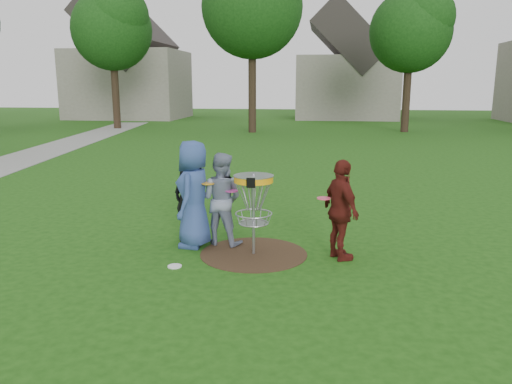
# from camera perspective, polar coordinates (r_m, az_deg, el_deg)

# --- Properties ---
(ground) EXTENTS (100.00, 100.00, 0.00)m
(ground) POSITION_cam_1_polar(r_m,az_deg,el_deg) (8.44, -0.27, -7.08)
(ground) COLOR #19470F
(ground) RESTS_ON ground
(dirt_patch) EXTENTS (1.80, 1.80, 0.01)m
(dirt_patch) POSITION_cam_1_polar(r_m,az_deg,el_deg) (8.44, -0.27, -7.05)
(dirt_patch) COLOR #47331E
(dirt_patch) RESTS_ON ground
(concrete_path) EXTENTS (7.75, 39.92, 0.02)m
(concrete_path) POSITION_cam_1_polar(r_m,az_deg,el_deg) (19.57, -27.13, 2.70)
(concrete_path) COLOR #9E9E99
(concrete_path) RESTS_ON ground
(player_blue) EXTENTS (0.66, 0.95, 1.86)m
(player_blue) POSITION_cam_1_polar(r_m,az_deg,el_deg) (8.68, -7.12, -0.25)
(player_blue) COLOR #314A87
(player_blue) RESTS_ON ground
(player_black) EXTENTS (0.79, 0.68, 1.83)m
(player_black) POSITION_cam_1_polar(r_m,az_deg,el_deg) (8.89, -7.50, -0.08)
(player_black) COLOR black
(player_black) RESTS_ON ground
(player_grey) EXTENTS (0.91, 0.78, 1.64)m
(player_grey) POSITION_cam_1_polar(r_m,az_deg,el_deg) (8.79, -4.02, -0.78)
(player_grey) COLOR gray
(player_grey) RESTS_ON ground
(player_maroon) EXTENTS (0.80, 1.04, 1.64)m
(player_maroon) POSITION_cam_1_polar(r_m,az_deg,el_deg) (8.09, 9.70, -2.07)
(player_maroon) COLOR #5A1A14
(player_maroon) RESTS_ON ground
(disc_on_grass) EXTENTS (0.22, 0.22, 0.02)m
(disc_on_grass) POSITION_cam_1_polar(r_m,az_deg,el_deg) (7.97, -9.28, -8.37)
(disc_on_grass) COLOR white
(disc_on_grass) RESTS_ON ground
(disc_golf_basket) EXTENTS (0.66, 0.67, 1.38)m
(disc_golf_basket) POSITION_cam_1_polar(r_m,az_deg,el_deg) (8.16, -0.27, -0.31)
(disc_golf_basket) COLOR #9EA0A5
(disc_golf_basket) RESTS_ON ground
(held_discs) EXTENTS (2.30, 0.65, 0.16)m
(held_discs) POSITION_cam_1_polar(r_m,az_deg,el_deg) (8.41, -1.82, 0.38)
(held_discs) COLOR orange
(held_discs) RESTS_ON ground
(tree_row) EXTENTS (51.20, 17.42, 9.90)m
(tree_row) POSITION_cam_1_polar(r_m,az_deg,el_deg) (28.78, 6.51, 18.96)
(tree_row) COLOR #38281C
(tree_row) RESTS_ON ground
(house_row) EXTENTS (44.50, 10.65, 11.62)m
(house_row) POSITION_cam_1_polar(r_m,az_deg,el_deg) (41.15, 13.01, 13.79)
(house_row) COLOR gray
(house_row) RESTS_ON ground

